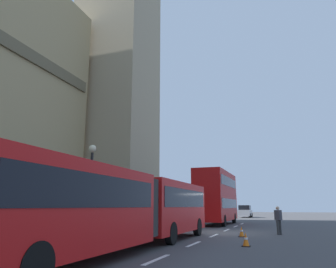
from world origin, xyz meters
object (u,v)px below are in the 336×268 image
at_px(sedan_lead, 245,211).
at_px(traffic_cone_middle, 242,232).
at_px(double_decker_bus, 217,195).
at_px(articulated_bus, 130,205).
at_px(pedestrian_near_cones, 278,219).
at_px(traffic_cone_west, 246,240).
at_px(street_lamp, 91,182).

height_order(sedan_lead, traffic_cone_middle, sedan_lead).
height_order(double_decker_bus, traffic_cone_middle, double_decker_bus).
height_order(articulated_bus, traffic_cone_middle, articulated_bus).
distance_m(double_decker_bus, pedestrian_near_cones, 11.32).
xyz_separation_m(traffic_cone_west, pedestrian_near_cones, (6.58, -1.28, 0.63)).
distance_m(sedan_lead, pedestrian_near_cones, 31.37).
height_order(sedan_lead, pedestrian_near_cones, sedan_lead).
xyz_separation_m(sedan_lead, traffic_cone_west, (-37.49, -4.07, -0.63)).
xyz_separation_m(traffic_cone_middle, street_lamp, (-3.00, 8.15, 2.77)).
bearing_deg(articulated_bus, pedestrian_near_cones, -31.94).
bearing_deg(traffic_cone_west, articulated_bus, 119.57).
bearing_deg(street_lamp, traffic_cone_middle, -69.82).
height_order(double_decker_bus, street_lamp, street_lamp).
xyz_separation_m(double_decker_bus, traffic_cone_west, (-16.23, -4.36, -2.43)).
distance_m(articulated_bus, double_decker_bus, 18.72).
distance_m(double_decker_bus, traffic_cone_middle, 12.58).
height_order(traffic_cone_middle, street_lamp, street_lamp).
xyz_separation_m(articulated_bus, traffic_cone_west, (2.47, -4.36, -1.46)).
distance_m(traffic_cone_west, street_lamp, 9.40).
bearing_deg(double_decker_bus, street_lamp, 163.06).
bearing_deg(articulated_bus, traffic_cone_west, -60.43).
height_order(articulated_bus, street_lamp, street_lamp).
xyz_separation_m(sedan_lead, street_lamp, (-36.05, 4.79, 2.14)).
distance_m(sedan_lead, street_lamp, 36.43).
bearing_deg(sedan_lead, traffic_cone_west, -173.80).
xyz_separation_m(articulated_bus, sedan_lead, (39.96, -0.28, -0.83)).
bearing_deg(pedestrian_near_cones, articulated_bus, 148.06).
bearing_deg(articulated_bus, traffic_cone_middle, -27.81).
bearing_deg(pedestrian_near_cones, traffic_cone_west, 168.95).
xyz_separation_m(sedan_lead, traffic_cone_middle, (-33.05, -3.36, -0.63)).
xyz_separation_m(double_decker_bus, sedan_lead, (21.26, -0.29, -1.79)).
xyz_separation_m(traffic_cone_west, street_lamp, (1.44, 8.86, 2.77)).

